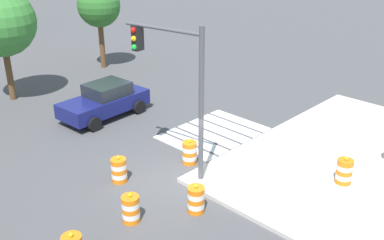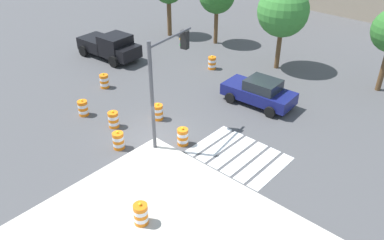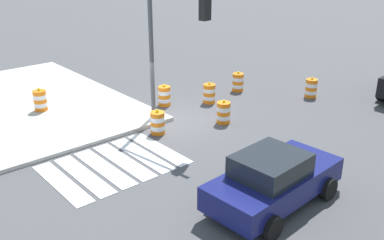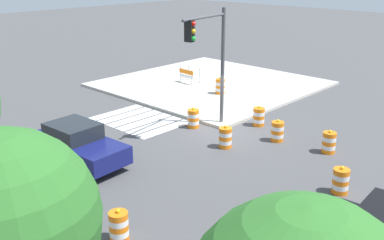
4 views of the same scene
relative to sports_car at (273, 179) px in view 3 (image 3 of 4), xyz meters
name	(u,v)px [view 3 (image 3 of 4)]	position (x,y,z in m)	size (l,w,h in m)	color
ground_plane	(174,120)	(-1.82, -6.80, -0.81)	(120.00, 120.00, 0.00)	#474749
crosswalk_stripes	(114,165)	(2.18, -5.00, -0.80)	(4.35, 3.20, 0.02)	silver
sports_car	(273,179)	(0.00, 0.00, 0.00)	(4.39, 2.32, 1.63)	navy
traffic_barrel_near_corner	(158,123)	(-0.50, -6.14, -0.36)	(0.56, 0.56, 1.02)	orange
traffic_barrel_crosswalk_end	(209,94)	(-4.43, -7.44, -0.36)	(0.56, 0.56, 1.02)	orange
traffic_barrel_median_near	(164,96)	(-2.64, -8.53, -0.36)	(0.56, 0.56, 1.02)	orange
traffic_barrel_median_far	(311,88)	(-8.69, -4.83, -0.36)	(0.56, 0.56, 1.02)	orange
traffic_barrel_far_curb	(238,82)	(-6.72, -7.80, -0.36)	(0.56, 0.56, 1.02)	orange
traffic_barrel_lane_center	(224,113)	(-3.22, -5.26, -0.36)	(0.56, 0.56, 1.02)	orange
traffic_barrel_on_sidewalk	(40,100)	(2.07, -11.22, -0.21)	(0.56, 0.56, 1.02)	orange
traffic_light_pole	(172,30)	(-1.40, -6.28, 3.10)	(0.79, 3.26, 5.50)	#4C4C51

